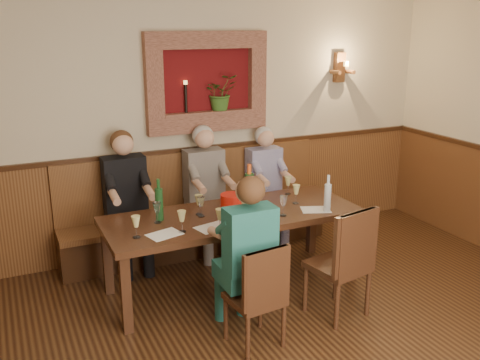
# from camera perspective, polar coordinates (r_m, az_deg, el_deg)

# --- Properties ---
(room_shell) EXTENTS (6.04, 6.04, 2.82)m
(room_shell) POSITION_cam_1_polar(r_m,az_deg,el_deg) (3.16, 13.04, 5.48)
(room_shell) COLOR beige
(room_shell) RESTS_ON ground
(wainscoting) EXTENTS (6.02, 6.02, 1.15)m
(wainscoting) POSITION_cam_1_polar(r_m,az_deg,el_deg) (3.64, 11.68, -15.08)
(wainscoting) COLOR #573119
(wainscoting) RESTS_ON ground
(wall_niche) EXTENTS (1.36, 0.30, 1.06)m
(wall_niche) POSITION_cam_1_polar(r_m,az_deg,el_deg) (5.84, -3.11, 9.95)
(wall_niche) COLOR #590C0F
(wall_niche) RESTS_ON ground
(wall_sconce) EXTENTS (0.25, 0.20, 0.35)m
(wall_sconce) POSITION_cam_1_polar(r_m,az_deg,el_deg) (6.62, 10.65, 11.65)
(wall_sconce) COLOR #573119
(wall_sconce) RESTS_ON ground
(dining_table) EXTENTS (2.40, 0.90, 0.75)m
(dining_table) POSITION_cam_1_polar(r_m,az_deg,el_deg) (5.04, -0.79, -4.38)
(dining_table) COLOR #321B0F
(dining_table) RESTS_ON ground
(bench) EXTENTS (3.00, 0.45, 1.11)m
(bench) POSITION_cam_1_polar(r_m,az_deg,el_deg) (5.98, -4.50, -4.55)
(bench) COLOR #381E0F
(bench) RESTS_ON ground
(chair_near_left) EXTENTS (0.43, 0.43, 0.88)m
(chair_near_left) POSITION_cam_1_polar(r_m,az_deg,el_deg) (4.34, 1.67, -14.24)
(chair_near_left) COLOR #321B0F
(chair_near_left) RESTS_ON ground
(chair_near_right) EXTENTS (0.52, 0.52, 1.01)m
(chair_near_right) POSITION_cam_1_polar(r_m,az_deg,el_deg) (4.80, 10.47, -10.80)
(chair_near_right) COLOR #321B0F
(chair_near_right) RESTS_ON ground
(person_bench_left) EXTENTS (0.43, 0.52, 1.44)m
(person_bench_left) POSITION_cam_1_polar(r_m,az_deg,el_deg) (5.58, -11.82, -3.49)
(person_bench_left) COLOR black
(person_bench_left) RESTS_ON ground
(person_bench_mid) EXTENTS (0.42, 0.51, 1.42)m
(person_bench_mid) POSITION_cam_1_polar(r_m,az_deg,el_deg) (5.82, -3.50, -2.40)
(person_bench_mid) COLOR #5C5655
(person_bench_mid) RESTS_ON ground
(person_bench_right) EXTENTS (0.39, 0.47, 1.35)m
(person_bench_right) POSITION_cam_1_polar(r_m,az_deg,el_deg) (6.12, 2.88, -1.76)
(person_bench_right) COLOR navy
(person_bench_right) RESTS_ON ground
(person_chair_front) EXTENTS (0.40, 0.49, 1.37)m
(person_chair_front) POSITION_cam_1_polar(r_m,az_deg,el_deg) (4.34, 0.54, -9.55)
(person_chair_front) COLOR #194D5A
(person_chair_front) RESTS_ON ground
(spittoon_bucket) EXTENTS (0.21, 0.21, 0.23)m
(spittoon_bucket) POSITION_cam_1_polar(r_m,az_deg,el_deg) (4.84, -0.90, -2.85)
(spittoon_bucket) COLOR red
(spittoon_bucket) RESTS_ON dining_table
(wine_bottle_green_a) EXTENTS (0.10, 0.10, 0.46)m
(wine_bottle_green_a) POSITION_cam_1_polar(r_m,az_deg,el_deg) (5.02, 0.98, -1.21)
(wine_bottle_green_a) COLOR #19471E
(wine_bottle_green_a) RESTS_ON dining_table
(wine_bottle_green_b) EXTENTS (0.09, 0.09, 0.39)m
(wine_bottle_green_b) POSITION_cam_1_polar(r_m,az_deg,el_deg) (4.85, -8.62, -2.48)
(wine_bottle_green_b) COLOR #19471E
(wine_bottle_green_b) RESTS_ON dining_table
(water_bottle) EXTENTS (0.07, 0.07, 0.36)m
(water_bottle) POSITION_cam_1_polar(r_m,az_deg,el_deg) (5.08, 9.32, -1.81)
(water_bottle) COLOR silver
(water_bottle) RESTS_ON dining_table
(tasting_sheet_a) EXTENTS (0.32, 0.26, 0.00)m
(tasting_sheet_a) POSITION_cam_1_polar(r_m,az_deg,el_deg) (4.57, -8.06, -5.76)
(tasting_sheet_a) COLOR white
(tasting_sheet_a) RESTS_ON dining_table
(tasting_sheet_b) EXTENTS (0.31, 0.23, 0.00)m
(tasting_sheet_b) POSITION_cam_1_polar(r_m,az_deg,el_deg) (4.84, 0.64, -4.30)
(tasting_sheet_b) COLOR white
(tasting_sheet_b) RESTS_ON dining_table
(tasting_sheet_c) EXTENTS (0.32, 0.28, 0.00)m
(tasting_sheet_c) POSITION_cam_1_polar(r_m,az_deg,el_deg) (5.15, 8.07, -3.15)
(tasting_sheet_c) COLOR white
(tasting_sheet_c) RESTS_ON dining_table
(tasting_sheet_d) EXTENTS (0.33, 0.27, 0.00)m
(tasting_sheet_d) POSITION_cam_1_polar(r_m,az_deg,el_deg) (4.68, -2.90, -5.06)
(tasting_sheet_d) COLOR white
(tasting_sheet_d) RESTS_ON dining_table
(wine_glass_0) EXTENTS (0.08, 0.08, 0.19)m
(wine_glass_0) POSITION_cam_1_polar(r_m,az_deg,el_deg) (4.51, -11.02, -4.93)
(wine_glass_0) COLOR #CFC87C
(wine_glass_0) RESTS_ON dining_table
(wine_glass_1) EXTENTS (0.08, 0.08, 0.19)m
(wine_glass_1) POSITION_cam_1_polar(r_m,az_deg,el_deg) (4.81, -8.83, -3.45)
(wine_glass_1) COLOR white
(wine_glass_1) RESTS_ON dining_table
(wine_glass_2) EXTENTS (0.08, 0.08, 0.19)m
(wine_glass_2) POSITION_cam_1_polar(r_m,az_deg,el_deg) (4.57, -6.22, -4.41)
(wine_glass_2) COLOR #CFC87C
(wine_glass_2) RESTS_ON dining_table
(wine_glass_3) EXTENTS (0.08, 0.08, 0.19)m
(wine_glass_3) POSITION_cam_1_polar(r_m,az_deg,el_deg) (4.91, -4.18, -2.84)
(wine_glass_3) COLOR white
(wine_glass_3) RESTS_ON dining_table
(wine_glass_4) EXTENTS (0.08, 0.08, 0.19)m
(wine_glass_4) POSITION_cam_1_polar(r_m,az_deg,el_deg) (4.82, 0.50, -3.21)
(wine_glass_4) COLOR #CFC87C
(wine_glass_4) RESTS_ON dining_table
(wine_glass_5) EXTENTS (0.08, 0.08, 0.19)m
(wine_glass_5) POSITION_cam_1_polar(r_m,az_deg,el_deg) (5.19, 1.44, -1.76)
(wine_glass_5) COLOR #CFC87C
(wine_glass_5) RESTS_ON dining_table
(wine_glass_6) EXTENTS (0.08, 0.08, 0.19)m
(wine_glass_6) POSITION_cam_1_polar(r_m,az_deg,el_deg) (4.94, 4.64, -2.76)
(wine_glass_6) COLOR white
(wine_glass_6) RESTS_ON dining_table
(wine_glass_7) EXTENTS (0.08, 0.08, 0.19)m
(wine_glass_7) POSITION_cam_1_polar(r_m,az_deg,el_deg) (5.28, 6.00, -1.51)
(wine_glass_7) COLOR #CFC87C
(wine_glass_7) RESTS_ON dining_table
(wine_glass_8) EXTENTS (0.08, 0.08, 0.19)m
(wine_glass_8) POSITION_cam_1_polar(r_m,az_deg,el_deg) (5.30, 9.34, -1.57)
(wine_glass_8) COLOR white
(wine_glass_8) RESTS_ON dining_table
(wine_glass_9) EXTENTS (0.08, 0.08, 0.19)m
(wine_glass_9) POSITION_cam_1_polar(r_m,az_deg,el_deg) (4.59, -2.16, -4.24)
(wine_glass_9) COLOR #CFC87C
(wine_glass_9) RESTS_ON dining_table
(wine_glass_10) EXTENTS (0.08, 0.08, 0.19)m
(wine_glass_10) POSITION_cam_1_polar(r_m,az_deg,el_deg) (4.96, -4.40, -2.66)
(wine_glass_10) COLOR #CFC87C
(wine_glass_10) RESTS_ON dining_table
(wine_glass_11) EXTENTS (0.08, 0.08, 0.19)m
(wine_glass_11) POSITION_cam_1_polar(r_m,az_deg,el_deg) (5.55, 5.14, -0.58)
(wine_glass_11) COLOR #CFC87C
(wine_glass_11) RESTS_ON dining_table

